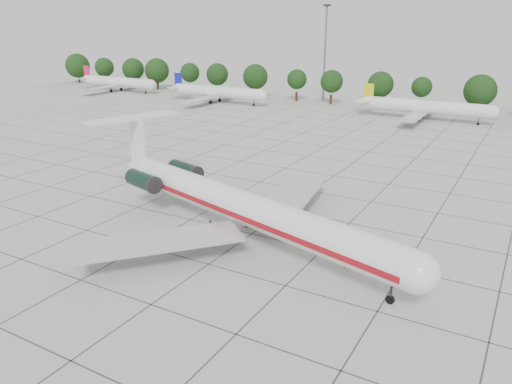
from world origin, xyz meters
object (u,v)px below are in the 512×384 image
Objects in this scene: bg_airliner_a at (117,82)px; bg_airliner_b at (217,92)px; main_airliner at (234,203)px; ground_crew at (347,259)px; floodlight_mast at (325,47)px; bg_airliner_c at (425,107)px.

bg_airliner_b is at bearing -4.62° from bg_airliner_a.
main_airliner reaches higher than bg_airliner_b.
floodlight_mast is at bearing -101.41° from ground_crew.
floodlight_mast is (-28.55, 93.20, 10.69)m from main_airliner.
ground_crew is 77.18m from bg_airliner_c.
bg_airliner_c is at bearing 103.45° from main_airliner.
ground_crew is 0.07× the size of bg_airliner_b.
bg_airliner_a is 94.53m from bg_airliner_c.
main_airliner is 13.18m from ground_crew.
floodlight_mast is at bearing 15.27° from bg_airliner_a.
bg_airliner_c is 38.31m from floodlight_mast.
bg_airliner_b is at bearing -84.30° from ground_crew.
bg_airliner_a is 65.88m from floodlight_mast.
floodlight_mast reaches higher than bg_airliner_c.
main_airliner is at bearing -72.97° from floodlight_mast.
bg_airliner_c is at bearing -118.03° from ground_crew.
bg_airliner_c is at bearing -0.47° from bg_airliner_a.
bg_airliner_b is 1.11× the size of floodlight_mast.
bg_airliner_c is (54.47, 2.46, 0.00)m from bg_airliner_b.
bg_airliner_a is (-104.01, 77.35, 1.94)m from ground_crew.
main_airliner is 89.01m from bg_airliner_b.
bg_airliner_b is at bearing -177.41° from bg_airliner_c.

